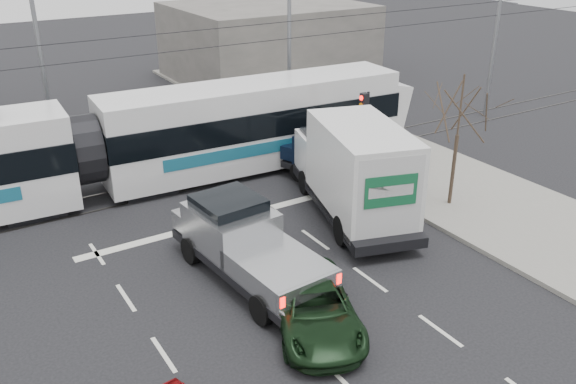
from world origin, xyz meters
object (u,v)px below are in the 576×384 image
green_car (314,307)px  traffic_signal (365,116)px  box_truck (354,171)px  silver_pickup (244,241)px  bare_tree (460,111)px  tram (84,151)px  street_lamp_far (35,47)px  street_lamp_near (286,30)px  navy_pickup (339,157)px

green_car → traffic_signal: bearing=66.6°
traffic_signal → box_truck: 3.82m
silver_pickup → green_car: silver_pickup is taller
bare_tree → silver_pickup: bare_tree is taller
tram → box_truck: (7.88, -6.67, -0.20)m
bare_tree → silver_pickup: (-9.01, -0.16, -2.64)m
tram → silver_pickup: tram is taller
street_lamp_far → tram: size_ratio=0.32×
traffic_signal → tram: bearing=159.1°
box_truck → green_car: (-5.01, -4.84, -1.18)m
street_lamp_near → green_car: street_lamp_near is taller
street_lamp_far → navy_pickup: (9.56, -9.33, -4.00)m
traffic_signal → navy_pickup: traffic_signal is taller
street_lamp_far → green_car: size_ratio=1.98×
navy_pickup → street_lamp_near: bearing=53.5°
bare_tree → tram: 14.16m
green_car → tram: bearing=125.8°
traffic_signal → street_lamp_near: bearing=83.6°
bare_tree → street_lamp_far: size_ratio=0.56×
bare_tree → navy_pickup: size_ratio=0.88×
traffic_signal → silver_pickup: traffic_signal is taller
tram → green_car: 11.94m
tram → bare_tree: bearing=-31.2°
street_lamp_near → box_truck: 11.24m
street_lamp_near → green_car: bearing=-119.2°
bare_tree → traffic_signal: bearing=105.8°
tram → silver_pickup: bearing=-69.1°
silver_pickup → green_car: size_ratio=1.43×
street_lamp_near → silver_pickup: street_lamp_near is taller
tram → street_lamp_near: bearing=20.8°
navy_pickup → green_car: (-6.46, -7.71, -0.48)m
street_lamp_far → box_truck: street_lamp_far is taller
bare_tree → tram: bearing=145.4°
traffic_signal → navy_pickup: 1.97m
bare_tree → street_lamp_far: 17.97m
street_lamp_far → box_truck: 15.01m
silver_pickup → box_truck: box_truck is taller
bare_tree → box_truck: (-3.68, 1.30, -1.98)m
box_truck → street_lamp_far: bearing=140.5°
street_lamp_far → navy_pickup: bearing=-44.3°
box_truck → green_car: box_truck is taller
silver_pickup → navy_pickup: (6.78, 4.33, -0.04)m
street_lamp_near → navy_pickup: (-1.94, -7.33, -4.00)m
box_truck → green_car: 7.06m
tram → silver_pickup: (2.55, -8.13, -0.86)m
street_lamp_far → tram: street_lamp_far is taller
bare_tree → box_truck: 4.37m
tram → street_lamp_far: bearing=95.7°
bare_tree → traffic_signal: size_ratio=1.39×
bare_tree → navy_pickup: bare_tree is taller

